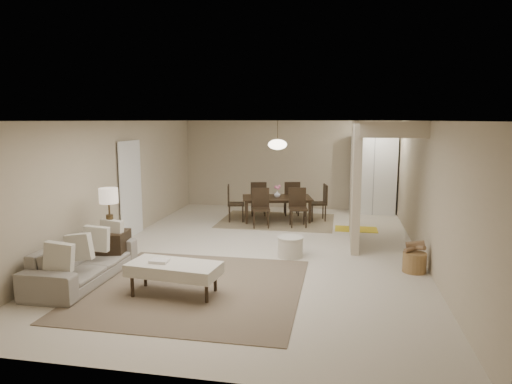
% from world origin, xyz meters
% --- Properties ---
extents(floor, '(9.00, 9.00, 0.00)m').
position_xyz_m(floor, '(0.00, 0.00, 0.00)').
color(floor, beige).
rests_on(floor, ground).
extents(ceiling, '(9.00, 9.00, 0.00)m').
position_xyz_m(ceiling, '(0.00, 0.00, 2.50)').
color(ceiling, white).
rests_on(ceiling, back_wall).
extents(back_wall, '(6.00, 0.00, 6.00)m').
position_xyz_m(back_wall, '(0.00, 4.50, 1.25)').
color(back_wall, tan).
rests_on(back_wall, floor).
extents(left_wall, '(0.00, 9.00, 9.00)m').
position_xyz_m(left_wall, '(-3.00, 0.00, 1.25)').
color(left_wall, tan).
rests_on(left_wall, floor).
extents(right_wall, '(0.00, 9.00, 9.00)m').
position_xyz_m(right_wall, '(3.00, 0.00, 1.25)').
color(right_wall, tan).
rests_on(right_wall, floor).
extents(partition, '(0.15, 2.50, 2.50)m').
position_xyz_m(partition, '(1.80, 1.25, 1.25)').
color(partition, tan).
rests_on(partition, floor).
extents(doorway, '(0.04, 0.90, 2.04)m').
position_xyz_m(doorway, '(-2.97, 0.60, 1.02)').
color(doorway, black).
rests_on(doorway, floor).
extents(pantry_cabinet, '(1.20, 0.55, 2.10)m').
position_xyz_m(pantry_cabinet, '(2.35, 4.15, 1.05)').
color(pantry_cabinet, white).
rests_on(pantry_cabinet, floor).
extents(flush_light, '(0.44, 0.44, 0.05)m').
position_xyz_m(flush_light, '(2.30, 3.20, 2.46)').
color(flush_light, white).
rests_on(flush_light, ceiling).
extents(living_rug, '(3.20, 3.20, 0.01)m').
position_xyz_m(living_rug, '(-0.63, -2.15, 0.01)').
color(living_rug, brown).
rests_on(living_rug, floor).
extents(sofa, '(2.15, 0.86, 0.63)m').
position_xyz_m(sofa, '(-2.45, -2.15, 0.31)').
color(sofa, gray).
rests_on(sofa, floor).
extents(ottoman_bench, '(1.38, 0.75, 0.47)m').
position_xyz_m(ottoman_bench, '(-0.83, -2.45, 0.38)').
color(ottoman_bench, beige).
rests_on(ottoman_bench, living_rug).
extents(side_table, '(0.61, 0.61, 0.60)m').
position_xyz_m(side_table, '(-2.40, -1.36, 0.30)').
color(side_table, black).
rests_on(side_table, floor).
extents(table_lamp, '(0.32, 0.32, 0.76)m').
position_xyz_m(table_lamp, '(-2.40, -1.36, 1.17)').
color(table_lamp, '#48371E').
rests_on(table_lamp, side_table).
extents(round_pouf, '(0.48, 0.48, 0.38)m').
position_xyz_m(round_pouf, '(0.62, -0.29, 0.19)').
color(round_pouf, beige).
rests_on(round_pouf, floor).
extents(wicker_basket, '(0.41, 0.41, 0.33)m').
position_xyz_m(wicker_basket, '(2.75, -0.76, 0.16)').
color(wicker_basket, brown).
rests_on(wicker_basket, floor).
extents(dining_rug, '(2.80, 2.10, 0.01)m').
position_xyz_m(dining_rug, '(-0.05, 2.68, 0.01)').
color(dining_rug, '#706345').
rests_on(dining_rug, floor).
extents(dining_table, '(1.89, 1.32, 0.60)m').
position_xyz_m(dining_table, '(-0.05, 2.68, 0.30)').
color(dining_table, black).
rests_on(dining_table, dining_rug).
extents(dining_chairs, '(2.50, 2.03, 0.92)m').
position_xyz_m(dining_chairs, '(-0.05, 2.68, 0.46)').
color(dining_chairs, black).
rests_on(dining_chairs, dining_rug).
extents(vase, '(0.19, 0.19, 0.16)m').
position_xyz_m(vase, '(-0.05, 2.68, 0.68)').
color(vase, white).
rests_on(vase, dining_table).
extents(yellow_mat, '(0.96, 0.59, 0.01)m').
position_xyz_m(yellow_mat, '(1.88, 2.13, 0.01)').
color(yellow_mat, gold).
rests_on(yellow_mat, floor).
extents(pendant_light, '(0.46, 0.46, 0.71)m').
position_xyz_m(pendant_light, '(-0.05, 2.68, 1.92)').
color(pendant_light, '#48371E').
rests_on(pendant_light, ceiling).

